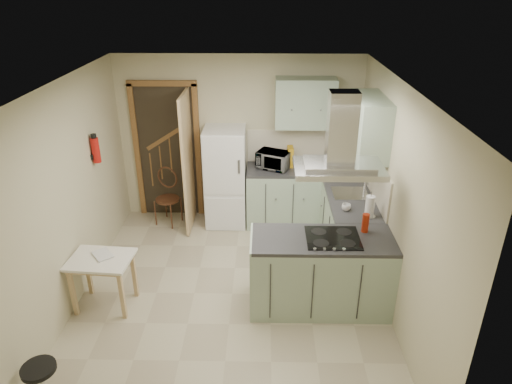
{
  "coord_description": "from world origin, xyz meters",
  "views": [
    {
      "loc": [
        0.37,
        -4.44,
        3.47
      ],
      "look_at": [
        0.28,
        0.45,
        1.15
      ],
      "focal_mm": 32.0,
      "sensor_mm": 36.0,
      "label": 1
    }
  ],
  "objects_px": {
    "fridge": "(226,177)",
    "stool": "(42,384)",
    "bentwood_chair": "(167,199)",
    "peninsula": "(321,272)",
    "microwave": "(273,160)",
    "extractor_hood": "(339,168)",
    "drop_leaf_table": "(104,282)"
  },
  "relations": [
    {
      "from": "fridge",
      "to": "microwave",
      "type": "relative_size",
      "value": 3.24
    },
    {
      "from": "drop_leaf_table",
      "to": "stool",
      "type": "xyz_separation_m",
      "value": [
        -0.14,
        -1.33,
        -0.12
      ]
    },
    {
      "from": "drop_leaf_table",
      "to": "peninsula",
      "type": "bearing_deg",
      "value": 5.82
    },
    {
      "from": "peninsula",
      "to": "bentwood_chair",
      "type": "height_order",
      "value": "peninsula"
    },
    {
      "from": "fridge",
      "to": "stool",
      "type": "bearing_deg",
      "value": -112.36
    },
    {
      "from": "bentwood_chair",
      "to": "stool",
      "type": "relative_size",
      "value": 2.0
    },
    {
      "from": "peninsula",
      "to": "microwave",
      "type": "distance_m",
      "value": 2.14
    },
    {
      "from": "fridge",
      "to": "stool",
      "type": "distance_m",
      "value": 3.67
    },
    {
      "from": "fridge",
      "to": "stool",
      "type": "height_order",
      "value": "fridge"
    },
    {
      "from": "peninsula",
      "to": "microwave",
      "type": "xyz_separation_m",
      "value": [
        -0.51,
        1.99,
        0.58
      ]
    },
    {
      "from": "peninsula",
      "to": "drop_leaf_table",
      "type": "height_order",
      "value": "peninsula"
    },
    {
      "from": "stool",
      "to": "drop_leaf_table",
      "type": "bearing_deg",
      "value": 83.89
    },
    {
      "from": "extractor_hood",
      "to": "bentwood_chair",
      "type": "height_order",
      "value": "extractor_hood"
    },
    {
      "from": "extractor_hood",
      "to": "microwave",
      "type": "bearing_deg",
      "value": 107.11
    },
    {
      "from": "peninsula",
      "to": "stool",
      "type": "bearing_deg",
      "value": -152.16
    },
    {
      "from": "peninsula",
      "to": "microwave",
      "type": "height_order",
      "value": "microwave"
    },
    {
      "from": "fridge",
      "to": "extractor_hood",
      "type": "relative_size",
      "value": 1.67
    },
    {
      "from": "fridge",
      "to": "microwave",
      "type": "bearing_deg",
      "value": 1.13
    },
    {
      "from": "drop_leaf_table",
      "to": "stool",
      "type": "distance_m",
      "value": 1.34
    },
    {
      "from": "drop_leaf_table",
      "to": "bentwood_chair",
      "type": "bearing_deg",
      "value": 84.69
    },
    {
      "from": "drop_leaf_table",
      "to": "microwave",
      "type": "bearing_deg",
      "value": 51.02
    },
    {
      "from": "fridge",
      "to": "peninsula",
      "type": "bearing_deg",
      "value": -58.26
    },
    {
      "from": "drop_leaf_table",
      "to": "bentwood_chair",
      "type": "relative_size",
      "value": 0.85
    },
    {
      "from": "extractor_hood",
      "to": "microwave",
      "type": "distance_m",
      "value": 2.2
    },
    {
      "from": "extractor_hood",
      "to": "stool",
      "type": "relative_size",
      "value": 2.23
    },
    {
      "from": "fridge",
      "to": "bentwood_chair",
      "type": "bearing_deg",
      "value": -176.04
    },
    {
      "from": "fridge",
      "to": "peninsula",
      "type": "distance_m",
      "value": 2.35
    },
    {
      "from": "stool",
      "to": "fridge",
      "type": "bearing_deg",
      "value": 67.64
    },
    {
      "from": "peninsula",
      "to": "drop_leaf_table",
      "type": "relative_size",
      "value": 2.27
    },
    {
      "from": "stool",
      "to": "microwave",
      "type": "distance_m",
      "value": 4.05
    },
    {
      "from": "extractor_hood",
      "to": "stool",
      "type": "bearing_deg",
      "value": -153.04
    },
    {
      "from": "bentwood_chair",
      "to": "peninsula",
      "type": "bearing_deg",
      "value": -20.05
    }
  ]
}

